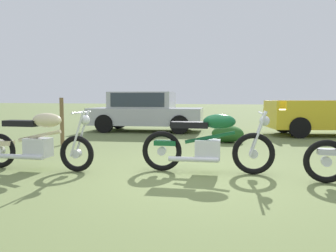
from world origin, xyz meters
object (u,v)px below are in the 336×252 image
Objects in this scene: shrub_low at (228,134)px; fence_post_wooden at (62,122)px; car_silver at (145,109)px; motorcycle_cream at (38,141)px; motorcycle_green at (208,143)px.

fence_post_wooden is at bearing -155.42° from shrub_low.
car_silver is 4.18m from fence_post_wooden.
fence_post_wooden is (-1.40, 2.70, 0.12)m from motorcycle_cream.
motorcycle_cream reaches higher than shrub_low.
motorcycle_green is at bearing -87.30° from shrub_low.
car_silver reaches higher than shrub_low.
motorcycle_cream is at bearing -119.83° from shrub_low.
motorcycle_green reaches higher than shrub_low.
motorcycle_green is at bearing 8.24° from motorcycle_cream.
motorcycle_green is 0.50× the size of car_silver.
motorcycle_cream is at bearing -174.44° from motorcycle_green.
fence_post_wooden reaches higher than motorcycle_cream.
motorcycle_green is 1.76× the size of fence_post_wooden.
car_silver is at bearing 91.49° from motorcycle_cream.
motorcycle_cream is at bearing -92.42° from car_silver.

